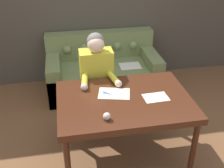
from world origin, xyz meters
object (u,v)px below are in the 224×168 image
at_px(scissors, 108,94).
at_px(couch, 103,71).
at_px(person, 97,83).
at_px(pin_cushion, 107,117).
at_px(dining_table, 124,104).

bearing_deg(scissors, couch, 83.73).
distance_m(person, pin_cushion, 0.95).
xyz_separation_m(scissors, pin_cushion, (-0.08, -0.43, 0.03)).
xyz_separation_m(dining_table, person, (-0.21, 0.61, -0.06)).
distance_m(couch, pin_cushion, 1.95).
height_order(couch, person, person).
relative_size(couch, pin_cushion, 23.87).
xyz_separation_m(dining_table, pin_cushion, (-0.24, -0.32, 0.11)).
bearing_deg(scissors, person, 96.05).
distance_m(dining_table, couch, 1.60).
relative_size(scissors, pin_cushion, 2.75).
bearing_deg(scissors, dining_table, -37.13).
bearing_deg(dining_table, couch, 89.84).
distance_m(person, scissors, 0.52).
relative_size(person, pin_cushion, 17.80).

